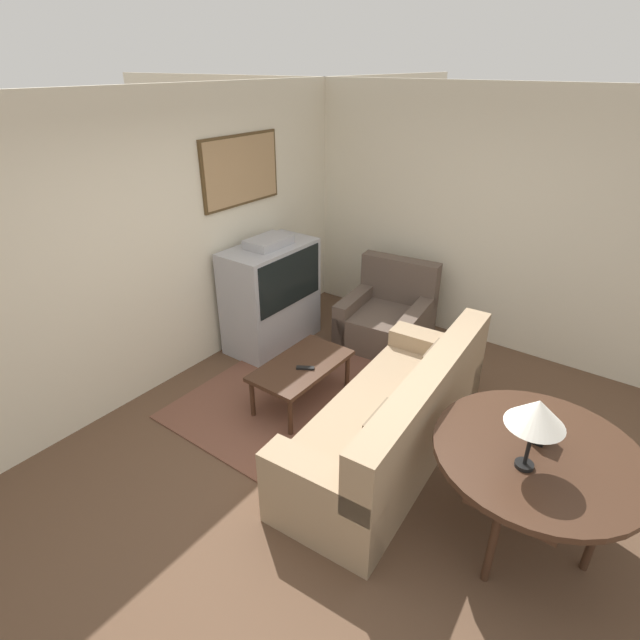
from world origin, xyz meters
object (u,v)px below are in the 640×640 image
Objects in this scene: mantel_clock at (541,428)px; console_table at (538,459)px; armchair at (387,318)px; table_lamp at (537,414)px; tv at (271,295)px; couch at (394,422)px; coffee_table at (301,368)px.

console_table is at bearing -159.19° from mantel_clock.
mantel_clock is (0.11, 0.04, 0.15)m from console_table.
armchair is 2.76m from console_table.
table_lamp is at bearing -51.54° from armchair.
console_table is (-1.00, -3.07, 0.10)m from tv.
mantel_clock is at bearing 20.81° from console_table.
couch is at bearing 80.52° from console_table.
armchair is at bearing 48.90° from console_table.
coffee_table is at bearing -99.08° from armchair.
table_lamp is 2.79× the size of mantel_clock.
console_table is 0.19m from mantel_clock.
coffee_table is 2.26m from table_lamp.
tv reaches higher than armchair.
mantel_clock is at bearing -106.36° from tv.
console_table is 2.67× the size of table_lamp.
console_table is at bearing 76.68° from couch.
tv is 0.55× the size of couch.
coffee_table is 2.13m from mantel_clock.
coffee_table is 5.64× the size of mantel_clock.
armchair is at bearing -152.75° from couch.
armchair is 2.95m from table_lamp.
mantel_clock is at bearing 82.03° from couch.
coffee_table is at bearing 81.77° from console_table.
table_lamp reaches higher than coffee_table.
tv reaches higher than console_table.
coffee_table is at bearing 84.49° from mantel_clock.
tv is at bearing 68.64° from table_lamp.
mantel_clock reaches higher than console_table.
mantel_clock reaches higher than coffee_table.
couch is 1.77× the size of console_table.
table_lamp is at bearing 167.79° from console_table.
tv reaches higher than couch.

